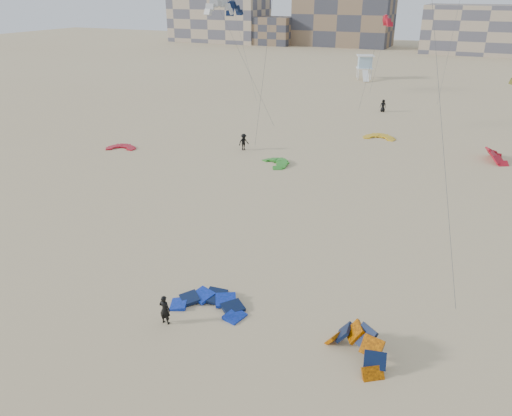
% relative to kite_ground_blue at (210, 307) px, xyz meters
% --- Properties ---
extents(ground, '(320.00, 320.00, 0.00)m').
position_rel_kite_ground_blue_xyz_m(ground, '(-1.22, 0.78, 0.00)').
color(ground, '#C7B285').
rests_on(ground, ground).
extents(kite_ground_blue, '(4.15, 4.34, 1.28)m').
position_rel_kite_ground_blue_xyz_m(kite_ground_blue, '(0.00, 0.00, 0.00)').
color(kite_ground_blue, '#1A2EC9').
rests_on(kite_ground_blue, ground).
extents(kite_ground_orange, '(4.66, 4.66, 3.37)m').
position_rel_kite_ground_blue_xyz_m(kite_ground_orange, '(8.20, -0.56, 0.00)').
color(kite_ground_orange, '#FF7B00').
rests_on(kite_ground_orange, ground).
extents(kite_ground_red, '(3.70, 3.81, 0.68)m').
position_rel_kite_ground_blue_xyz_m(kite_ground_red, '(-23.23, 21.42, 0.00)').
color(kite_ground_red, red).
rests_on(kite_ground_red, ground).
extents(kite_ground_green, '(4.60, 4.59, 1.24)m').
position_rel_kite_ground_blue_xyz_m(kite_ground_green, '(-6.09, 23.64, 0.00)').
color(kite_ground_green, '#2E961F').
rests_on(kite_ground_green, ground).
extents(kite_ground_red_far, '(4.40, 4.30, 3.54)m').
position_rel_kite_ground_blue_xyz_m(kite_ground_red_far, '(13.54, 33.97, 0.00)').
color(kite_ground_red_far, red).
rests_on(kite_ground_red_far, ground).
extents(kite_ground_yellow, '(3.46, 3.64, 0.93)m').
position_rel_kite_ground_blue_xyz_m(kite_ground_yellow, '(1.12, 37.20, 0.00)').
color(kite_ground_yellow, '#DAAC06').
rests_on(kite_ground_yellow, ground).
extents(kitesurfer_main, '(0.62, 0.42, 1.64)m').
position_rel_kite_ground_blue_xyz_m(kitesurfer_main, '(-1.34, -2.17, 0.82)').
color(kitesurfer_main, black).
rests_on(kitesurfer_main, ground).
extents(kitesurfer_c, '(1.20, 1.31, 1.77)m').
position_rel_kite_ground_blue_xyz_m(kitesurfer_c, '(-11.01, 26.54, 0.89)').
color(kitesurfer_c, black).
rests_on(kitesurfer_c, ground).
extents(kitesurfer_e, '(0.92, 0.68, 1.71)m').
position_rel_kite_ground_blue_xyz_m(kitesurfer_e, '(-1.38, 50.95, 0.86)').
color(kitesurfer_e, black).
rests_on(kitesurfer_e, ground).
extents(kite_fly_grey, '(8.23, 4.48, 14.05)m').
position_rel_kite_ground_blue_xyz_m(kite_fly_grey, '(-16.46, 31.87, 13.80)').
color(kite_fly_grey, beige).
rests_on(kite_fly_grey, ground).
extents(kite_fly_navy, '(9.58, 9.91, 13.36)m').
position_rel_kite_ground_blue_xyz_m(kite_fly_navy, '(-25.96, 53.76, 12.81)').
color(kite_fly_navy, '#081036').
rests_on(kite_fly_navy, ground).
extents(kite_fly_red, '(4.26, 8.38, 11.37)m').
position_rel_kite_ground_blue_xyz_m(kite_fly_red, '(-4.67, 64.95, 11.04)').
color(kite_fly_red, red).
rests_on(kite_fly_red, ground).
extents(lifeguard_tower_far, '(3.93, 6.41, 4.34)m').
position_rel_kite_ground_blue_xyz_m(lifeguard_tower_far, '(-10.58, 77.59, 2.15)').
color(lifeguard_tower_far, white).
rests_on(lifeguard_tower_far, ground).
extents(condo_west_a, '(30.00, 15.00, 14.00)m').
position_rel_kite_ground_blue_xyz_m(condo_west_a, '(-71.22, 130.78, 7.00)').
color(condo_west_a, tan).
rests_on(condo_west_a, ground).
extents(condo_west_b, '(28.00, 14.00, 18.00)m').
position_rel_kite_ground_blue_xyz_m(condo_west_b, '(-31.22, 134.78, 9.00)').
color(condo_west_b, '#796049').
rests_on(condo_west_b, ground).
extents(condo_mid, '(32.00, 16.00, 12.00)m').
position_rel_kite_ground_blue_xyz_m(condo_mid, '(8.78, 130.78, 6.00)').
color(condo_mid, tan).
rests_on(condo_mid, ground).
extents(condo_fill_left, '(12.00, 10.00, 8.00)m').
position_rel_kite_ground_blue_xyz_m(condo_fill_left, '(-51.22, 128.78, 4.00)').
color(condo_fill_left, '#796049').
rests_on(condo_fill_left, ground).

